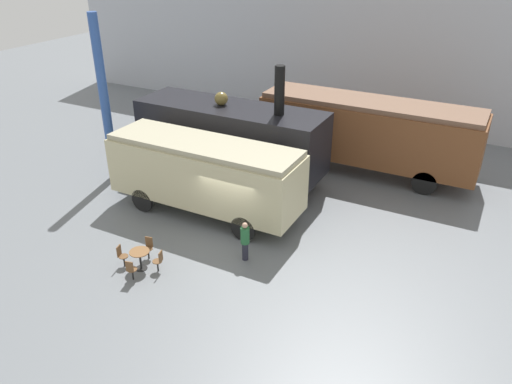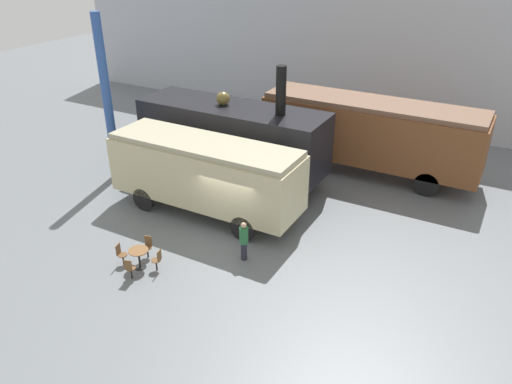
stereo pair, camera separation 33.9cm
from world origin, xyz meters
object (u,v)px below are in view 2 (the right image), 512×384
(steam_locomotive, at_px, (233,135))
(passenger_coach_vintage, at_px, (205,171))
(visitor_person, at_px, (244,240))
(cafe_chair_0, at_px, (158,259))
(passenger_coach_wooden, at_px, (370,131))
(cafe_table_near, at_px, (139,255))

(steam_locomotive, distance_m, passenger_coach_vintage, 3.52)
(visitor_person, bearing_deg, steam_locomotive, 124.45)
(visitor_person, bearing_deg, cafe_chair_0, -138.28)
(steam_locomotive, xyz_separation_m, passenger_coach_vintage, (0.71, -3.43, -0.37))
(passenger_coach_wooden, distance_m, passenger_coach_vintage, 9.00)
(steam_locomotive, relative_size, passenger_coach_vintage, 1.09)
(passenger_coach_vintage, height_order, cafe_table_near, passenger_coach_vintage)
(passenger_coach_vintage, bearing_deg, cafe_table_near, -88.11)
(visitor_person, bearing_deg, passenger_coach_vintage, 144.13)
(passenger_coach_vintage, xyz_separation_m, cafe_table_near, (0.15, -4.68, -1.43))
(cafe_table_near, distance_m, visitor_person, 3.90)
(steam_locomotive, bearing_deg, passenger_coach_wooden, 36.52)
(cafe_chair_0, bearing_deg, passenger_coach_vintage, -93.43)
(cafe_table_near, bearing_deg, steam_locomotive, 96.05)
(cafe_chair_0, bearing_deg, steam_locomotive, -93.16)
(passenger_coach_vintage, bearing_deg, cafe_chair_0, -79.01)
(passenger_coach_vintage, height_order, visitor_person, passenger_coach_vintage)
(passenger_coach_wooden, distance_m, visitor_person, 10.15)
(steam_locomotive, relative_size, cafe_table_near, 12.23)
(cafe_chair_0, distance_m, visitor_person, 3.23)
(passenger_coach_wooden, bearing_deg, passenger_coach_vintage, -122.80)
(steam_locomotive, bearing_deg, passenger_coach_vintage, -78.38)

